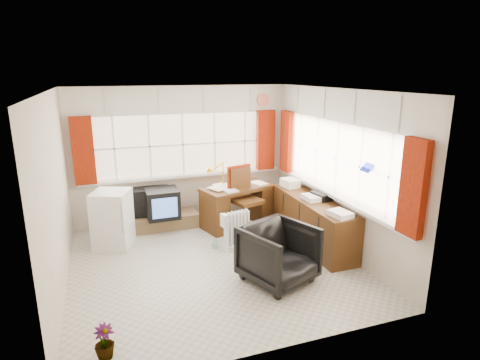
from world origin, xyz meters
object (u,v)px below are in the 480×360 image
Objects in this scene: task_chair at (243,196)px; mini_fridge at (113,219)px; radiator at (237,234)px; tv_bench at (159,221)px; credenza at (313,221)px; desk_lamp at (223,169)px; desk at (238,204)px; crt_tv at (162,203)px; office_chair at (279,254)px.

mini_fridge is at bearing -179.71° from task_chair.
tv_bench is at bearing 128.69° from radiator.
radiator is at bearing 170.15° from credenza.
desk_lamp is at bearing 9.43° from mini_fridge.
desk is 0.71× the size of credenza.
mini_fridge is (-2.18, -0.20, 0.05)m from desk.
desk is 2.50× the size of crt_tv.
radiator is 0.44× the size of tv_bench.
credenza is 2.75m from tv_bench.
desk_lamp is 0.79× the size of crt_tv.
mini_fridge is (-3.07, 0.96, 0.07)m from credenza.
desk_lamp is 0.52× the size of office_chair.
task_chair is 0.91m from radiator.
desk is at bearing -27.29° from desk_lamp.
tv_bench is at bearing 35.43° from mini_fridge.
mini_fridge reaches higher than credenza.
desk_lamp is 0.39× the size of task_chair.
tv_bench is 1.03m from mini_fridge.
desk_lamp is 0.32× the size of tv_bench.
task_chair reaches higher than desk.
radiator is 1.99m from mini_fridge.
crt_tv is (-1.32, 0.21, 0.09)m from desk.
task_chair reaches higher than radiator.
desk_lamp is 1.34m from radiator.
task_chair is 1.42m from crt_tv.
desk reaches higher than tv_bench.
credenza is 1.43× the size of tv_bench.
credenza reaches higher than desk.
office_chair is at bearing -138.02° from credenza.
desk_lamp is 0.49× the size of mini_fridge.
radiator is (-0.37, -0.75, -0.36)m from task_chair.
credenza is (1.04, 0.94, -0.01)m from office_chair.
desk_lamp is 2.31m from office_chair.
crt_tv is at bearing 163.63° from task_chair.
task_chair reaches higher than tv_bench.
desk is 1.34m from crt_tv.
mini_fridge is at bearing 162.71° from credenza.
desk is at bearing 98.98° from task_chair.
crt_tv is (-1.35, 0.40, -0.11)m from task_chair.
office_chair is 0.93× the size of mini_fridge.
mini_fridge is (-2.21, -0.01, -0.15)m from task_chair.
desk_lamp reaches higher than desk.
tv_bench is at bearing 165.44° from desk.
tv_bench is at bearing 168.24° from desk_lamp.
tv_bench is (-2.28, 1.52, -0.26)m from credenza.
crt_tv is 0.95m from mini_fridge.
radiator reaches higher than tv_bench.
task_chair is 1.25× the size of mini_fridge.
task_chair is (0.26, -0.31, -0.44)m from desk_lamp.
task_chair is 0.82× the size of tv_bench.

